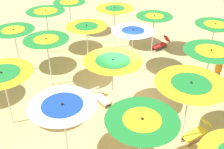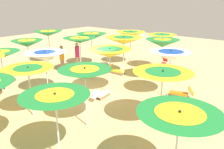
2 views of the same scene
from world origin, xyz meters
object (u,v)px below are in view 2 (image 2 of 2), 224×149
at_px(beach_umbrella_6, 80,40).
at_px(lounger_3, 103,63).
at_px(beach_umbrella_18, 163,75).
at_px(lounger_0, 116,71).
at_px(beach_umbrella_15, 162,37).
at_px(beach_umbrella_8, 28,71).
at_px(beachgoer_0, 62,58).
at_px(beach_umbrella_2, 0,55).
at_px(beach_umbrella_12, 110,53).
at_px(beach_umbrella_0, 48,33).
at_px(lounger_4, 162,64).
at_px(beach_umbrella_7, 45,56).
at_px(beach_umbrella_5, 92,36).
at_px(beachgoer_1, 77,55).
at_px(beach_umbrella_13, 85,74).
at_px(beach_umbrella_1, 27,43).
at_px(beach_umbrella_11, 124,41).
at_px(lounger_2, 101,94).
at_px(beach_umbrella_19, 179,119).
at_px(beach_umbrella_14, 55,101).
at_px(beach_umbrella_10, 131,34).
at_px(beach_umbrella_17, 171,56).
at_px(beach_umbrella_16, 162,43).
at_px(lounger_5, 180,93).

distance_m(beach_umbrella_6, lounger_3, 2.99).
distance_m(beach_umbrella_18, lounger_0, 7.10).
bearing_deg(beach_umbrella_15, beach_umbrella_8, -95.27).
bearing_deg(beachgoer_0, beach_umbrella_2, -37.04).
xyz_separation_m(beach_umbrella_12, beachgoer_0, (-4.95, 0.86, -1.21)).
height_order(beach_umbrella_0, lounger_4, beach_umbrella_0).
relative_size(beach_umbrella_7, beach_umbrella_18, 1.00).
relative_size(beach_umbrella_7, beachgoer_0, 1.29).
bearing_deg(beach_umbrella_5, beachgoer_1, -101.59).
bearing_deg(beach_umbrella_13, beach_umbrella_1, 163.26).
bearing_deg(beach_umbrella_11, lounger_4, 75.95).
height_order(beach_umbrella_2, lounger_2, beach_umbrella_2).
xyz_separation_m(beach_umbrella_7, beach_umbrella_19, (7.76, -1.72, 0.02)).
distance_m(beach_umbrella_13, beachgoer_0, 7.59).
distance_m(beach_umbrella_19, lounger_2, 6.39).
relative_size(beach_umbrella_14, lounger_3, 1.85).
height_order(beach_umbrella_12, lounger_0, beach_umbrella_12).
distance_m(beach_umbrella_2, beachgoer_0, 4.34).
bearing_deg(beachgoer_0, beach_umbrella_19, 22.92).
relative_size(beach_umbrella_0, lounger_0, 2.05).
height_order(beach_umbrella_13, beach_umbrella_14, beach_umbrella_13).
height_order(beach_umbrella_6, beachgoer_1, beach_umbrella_6).
bearing_deg(beach_umbrella_12, lounger_0, 122.92).
relative_size(lounger_3, beachgoer_1, 0.66).
relative_size(beach_umbrella_7, beach_umbrella_8, 1.05).
relative_size(beach_umbrella_0, beachgoer_1, 1.35).
distance_m(beach_umbrella_12, beachgoer_0, 5.17).
bearing_deg(beach_umbrella_13, beach_umbrella_11, 114.17).
bearing_deg(beach_umbrella_19, beach_umbrella_8, -179.06).
height_order(beach_umbrella_0, beach_umbrella_19, beach_umbrella_0).
xyz_separation_m(beach_umbrella_18, lounger_2, (-3.53, 0.56, -1.88)).
relative_size(lounger_4, beachgoer_0, 0.76).
height_order(beach_umbrella_10, beach_umbrella_13, beach_umbrella_10).
bearing_deg(beach_umbrella_0, lounger_0, 12.55).
distance_m(beach_umbrella_0, lounger_4, 8.65).
relative_size(beach_umbrella_17, lounger_4, 1.79).
xyz_separation_m(beach_umbrella_7, lounger_3, (-1.31, 5.68, -1.80)).
bearing_deg(beach_umbrella_13, lounger_0, 118.77).
relative_size(beach_umbrella_13, beachgoer_1, 1.27).
relative_size(beach_umbrella_2, beachgoer_1, 1.18).
relative_size(beach_umbrella_2, lounger_2, 1.76).
xyz_separation_m(beach_umbrella_1, beach_umbrella_16, (7.38, 4.07, 0.32)).
distance_m(beach_umbrella_1, beach_umbrella_8, 6.24).
height_order(beach_umbrella_15, lounger_3, beach_umbrella_15).
height_order(beach_umbrella_10, beach_umbrella_12, beach_umbrella_10).
relative_size(beach_umbrella_0, beach_umbrella_5, 1.03).
xyz_separation_m(lounger_2, lounger_5, (2.97, 2.62, 0.00)).
height_order(beach_umbrella_11, beachgoer_1, beach_umbrella_11).
bearing_deg(lounger_4, lounger_0, -30.79).
distance_m(beach_umbrella_18, lounger_5, 3.73).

